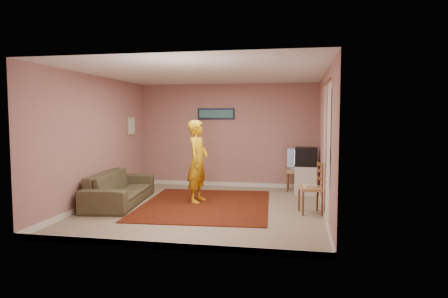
% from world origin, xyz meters
% --- Properties ---
extents(ground, '(5.00, 5.00, 0.00)m').
position_xyz_m(ground, '(0.00, 0.00, 0.00)').
color(ground, tan).
rests_on(ground, ground).
extents(wall_back, '(4.50, 0.02, 2.60)m').
position_xyz_m(wall_back, '(0.00, 2.50, 1.30)').
color(wall_back, '#A7776E').
rests_on(wall_back, ground).
extents(wall_front, '(4.50, 0.02, 2.60)m').
position_xyz_m(wall_front, '(0.00, -2.50, 1.30)').
color(wall_front, '#A7776E').
rests_on(wall_front, ground).
extents(wall_left, '(0.02, 5.00, 2.60)m').
position_xyz_m(wall_left, '(-2.25, 0.00, 1.30)').
color(wall_left, '#A7776E').
rests_on(wall_left, ground).
extents(wall_right, '(0.02, 5.00, 2.60)m').
position_xyz_m(wall_right, '(2.25, 0.00, 1.30)').
color(wall_right, '#A7776E').
rests_on(wall_right, ground).
extents(ceiling, '(4.50, 5.00, 0.02)m').
position_xyz_m(ceiling, '(0.00, 0.00, 2.60)').
color(ceiling, white).
rests_on(ceiling, wall_back).
extents(baseboard_back, '(4.50, 0.02, 0.10)m').
position_xyz_m(baseboard_back, '(0.00, 2.49, 0.05)').
color(baseboard_back, silver).
rests_on(baseboard_back, ground).
extents(baseboard_front, '(4.50, 0.02, 0.10)m').
position_xyz_m(baseboard_front, '(0.00, -2.49, 0.05)').
color(baseboard_front, silver).
rests_on(baseboard_front, ground).
extents(baseboard_left, '(0.02, 5.00, 0.10)m').
position_xyz_m(baseboard_left, '(-2.24, 0.00, 0.05)').
color(baseboard_left, silver).
rests_on(baseboard_left, ground).
extents(baseboard_right, '(0.02, 5.00, 0.10)m').
position_xyz_m(baseboard_right, '(2.24, 0.00, 0.05)').
color(baseboard_right, silver).
rests_on(baseboard_right, ground).
extents(window, '(0.01, 1.10, 1.50)m').
position_xyz_m(window, '(2.24, -0.90, 1.45)').
color(window, black).
rests_on(window, wall_right).
extents(curtain_sheer, '(0.01, 0.75, 2.10)m').
position_xyz_m(curtain_sheer, '(2.23, -1.05, 1.25)').
color(curtain_sheer, white).
rests_on(curtain_sheer, wall_right).
extents(curtain_floral, '(0.01, 0.35, 2.10)m').
position_xyz_m(curtain_floral, '(2.21, -0.35, 1.25)').
color(curtain_floral, beige).
rests_on(curtain_floral, wall_right).
extents(curtain_rod, '(0.02, 1.40, 0.02)m').
position_xyz_m(curtain_rod, '(2.20, -0.90, 2.32)').
color(curtain_rod, brown).
rests_on(curtain_rod, wall_right).
extents(picture_back, '(0.95, 0.04, 0.28)m').
position_xyz_m(picture_back, '(-0.30, 2.47, 1.85)').
color(picture_back, '#141C38').
rests_on(picture_back, wall_back).
extents(picture_left, '(0.04, 0.38, 0.42)m').
position_xyz_m(picture_left, '(-2.22, 1.60, 1.55)').
color(picture_left, '#C5B888').
rests_on(picture_left, wall_left).
extents(area_rug, '(2.71, 3.30, 0.02)m').
position_xyz_m(area_rug, '(-0.06, 0.25, 0.01)').
color(area_rug, black).
rests_on(area_rug, ground).
extents(tv_cabinet, '(0.51, 0.47, 0.66)m').
position_xyz_m(tv_cabinet, '(1.95, 1.73, 0.33)').
color(tv_cabinet, silver).
rests_on(tv_cabinet, ground).
extents(crt_tv, '(0.53, 0.47, 0.43)m').
position_xyz_m(crt_tv, '(1.94, 1.73, 0.87)').
color(crt_tv, black).
rests_on(crt_tv, tv_cabinet).
extents(chair_a, '(0.46, 0.44, 0.53)m').
position_xyz_m(chair_a, '(1.72, 2.10, 0.60)').
color(chair_a, '#A67B50').
rests_on(chair_a, ground).
extents(dvd_player, '(0.38, 0.32, 0.05)m').
position_xyz_m(dvd_player, '(1.72, 2.10, 0.53)').
color(dvd_player, '#AFAFB4').
rests_on(dvd_player, chair_a).
extents(blue_throw, '(0.43, 0.05, 0.45)m').
position_xyz_m(blue_throw, '(1.72, 2.20, 0.79)').
color(blue_throw, '#94C6F2').
rests_on(blue_throw, chair_a).
extents(chair_b, '(0.48, 0.50, 0.51)m').
position_xyz_m(chair_b, '(2.00, -0.07, 0.58)').
color(chair_b, '#A67B50').
rests_on(chair_b, ground).
extents(game_console, '(0.26, 0.21, 0.05)m').
position_xyz_m(game_console, '(2.00, -0.07, 0.50)').
color(game_console, silver).
rests_on(game_console, chair_b).
extents(sofa, '(1.12, 2.31, 0.65)m').
position_xyz_m(sofa, '(-1.80, 0.05, 0.32)').
color(sofa, brown).
rests_on(sofa, ground).
extents(person, '(0.48, 0.67, 1.71)m').
position_xyz_m(person, '(-0.27, 0.49, 0.85)').
color(person, gold).
rests_on(person, ground).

